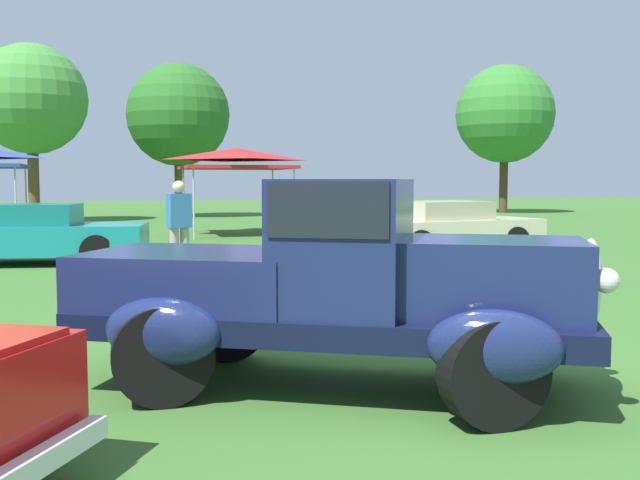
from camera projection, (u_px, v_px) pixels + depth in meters
name	position (u px, v px, depth m)	size (l,w,h in m)	color
ground_plane	(393.00, 380.00, 6.30)	(120.00, 120.00, 0.00)	#386628
feature_pickup_truck	(336.00, 283.00, 5.98)	(4.25, 3.21, 1.70)	black
show_car_teal	(37.00, 235.00, 15.03)	(4.44, 2.35, 1.22)	teal
show_car_cream	(448.00, 228.00, 17.13)	(4.54, 2.35, 1.22)	beige
spectator_near_truck	(179.00, 224.00, 13.19)	(0.45, 0.34, 1.69)	#9E998E
canopy_tent_center_field	(236.00, 157.00, 23.03)	(3.31, 3.31, 2.71)	#B7B7BC
treeline_mid_left	(31.00, 100.00, 30.05)	(4.47, 4.47, 7.23)	brown
treeline_center	(178.00, 115.00, 34.25)	(4.73, 4.73, 7.10)	brown
treeline_mid_right	(505.00, 114.00, 38.75)	(5.11, 5.11, 7.73)	#47331E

